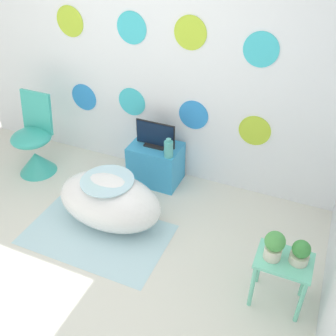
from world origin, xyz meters
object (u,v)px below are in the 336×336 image
at_px(potted_plant_left, 274,245).
at_px(potted_plant_right, 300,252).
at_px(tv, 155,136).
at_px(chair, 35,149).
at_px(bathtub, 110,201).
at_px(vase, 169,149).

distance_m(potted_plant_left, potted_plant_right, 0.18).
bearing_deg(potted_plant_right, tv, 147.22).
relative_size(chair, potted_plant_left, 3.80).
distance_m(bathtub, tv, 0.84).
xyz_separation_m(tv, potted_plant_left, (1.39, -1.05, 0.02)).
xyz_separation_m(potted_plant_left, potted_plant_right, (0.18, 0.04, -0.03)).
xyz_separation_m(chair, potted_plant_right, (2.86, -0.65, 0.26)).
height_order(chair, potted_plant_right, chair).
height_order(bathtub, potted_plant_left, potted_plant_left).
height_order(potted_plant_left, potted_plant_right, potted_plant_left).
height_order(tv, vase, tv).
distance_m(bathtub, vase, 0.77).
bearing_deg(potted_plant_left, tv, 143.05).
distance_m(vase, potted_plant_right, 1.63).
bearing_deg(tv, potted_plant_left, -36.95).
bearing_deg(chair, potted_plant_right, -12.82).
xyz_separation_m(bathtub, chair, (-1.18, 0.41, 0.02)).
distance_m(bathtub, potted_plant_right, 1.72).
relative_size(tv, vase, 2.10).
height_order(bathtub, tv, tv).
xyz_separation_m(bathtub, tv, (0.11, 0.78, 0.30)).
relative_size(bathtub, vase, 4.99).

